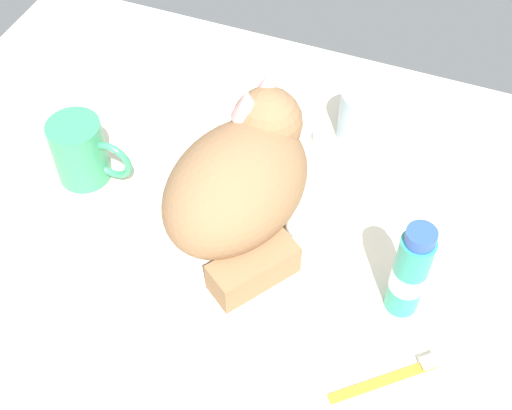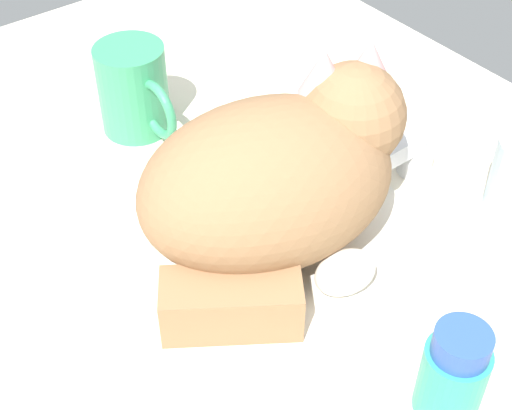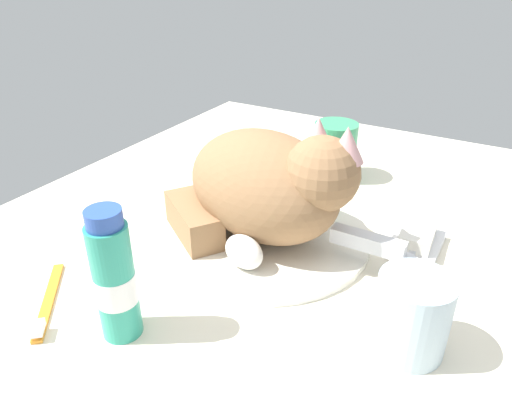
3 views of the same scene
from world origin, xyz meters
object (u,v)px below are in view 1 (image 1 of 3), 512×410
soap_bar (236,109)px  toothpaste_bottle (410,273)px  rinse_cup (364,115)px  cat (243,179)px  faucet (283,128)px  toothbrush (391,377)px  coffee_mug (82,151)px

soap_bar → toothpaste_bottle: toothpaste_bottle is taller
rinse_cup → toothpaste_bottle: bearing=-64.5°
cat → soap_bar: (-8.64, 18.34, -6.64)cm
faucet → cat: 18.11cm
cat → soap_bar: cat is taller
faucet → toothbrush: size_ratio=1.27×
cat → rinse_cup: (10.57, 21.98, -4.52)cm
cat → soap_bar: size_ratio=3.85×
coffee_mug → rinse_cup: size_ratio=1.39×
rinse_cup → soap_bar: size_ratio=1.18×
faucet → coffee_mug: coffee_mug is taller
coffee_mug → toothbrush: 51.85cm
rinse_cup → faucet: bearing=-155.2°
faucet → soap_bar: size_ratio=1.97×
soap_bar → toothpaste_bottle: (32.13, -23.41, 4.82)cm
coffee_mug → toothpaste_bottle: 48.23cm
rinse_cup → toothbrush: rinse_cup is taller
coffee_mug → faucet: bearing=35.7°
soap_bar → toothbrush: size_ratio=0.64×
rinse_cup → cat: bearing=-115.7°
cat → rinse_cup: bearing=64.3°
coffee_mug → rinse_cup: 41.57cm
coffee_mug → toothbrush: bearing=-17.1°
coffee_mug → rinse_cup: (35.04, 22.35, -0.66)cm
rinse_cup → soap_bar: rinse_cup is taller
cat → soap_bar: 21.34cm
toothbrush → faucet: bearing=128.0°
faucet → rinse_cup: (11.00, 5.09, 2.02)cm
cat → toothpaste_bottle: 24.10cm
cat → soap_bar: bearing=115.2°
soap_bar → toothbrush: soap_bar is taller
soap_bar → rinse_cup: bearing=10.7°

